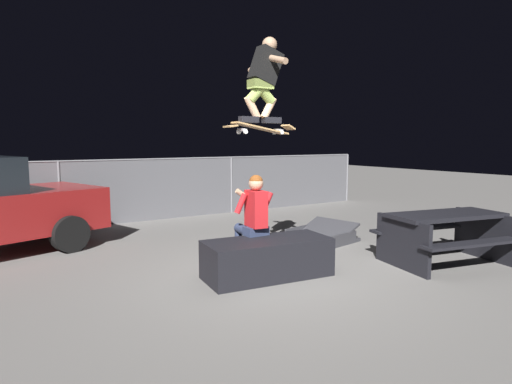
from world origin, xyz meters
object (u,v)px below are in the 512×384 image
Objects in this scene: kicker_ramp at (320,238)px; skateboard at (260,128)px; person_sitting_on_ledge at (253,217)px; ledge_box_main at (268,258)px; skater_airborne at (264,76)px; picnic_table_back at (445,230)px.

skateboard is at bearing -153.48° from kicker_ramp.
person_sitting_on_ledge is at bearing -158.15° from kicker_ramp.
skater_airborne is (0.09, 0.23, 2.40)m from ledge_box_main.
person_sitting_on_ledge is 1.91m from skater_airborne.
skateboard reaches higher than kicker_ramp.
picnic_table_back is at bearing -23.68° from skater_airborne.
picnic_table_back is (2.57, -0.86, 0.24)m from ledge_box_main.
skater_airborne is at bearing 67.97° from ledge_box_main.
kicker_ramp is 2.18m from picnic_table_back.
person_sitting_on_ledge reaches higher than kicker_ramp.
person_sitting_on_ledge is 2.86m from picnic_table_back.
person_sitting_on_ledge is 2.18m from kicker_ramp.
person_sitting_on_ledge is 1.05× the size of kicker_ramp.
person_sitting_on_ledge is 1.31× the size of skateboard.
ledge_box_main is 2.28m from kicker_ramp.
skater_airborne is (0.06, -0.00, 0.69)m from skateboard.
skater_airborne is 3.32m from kicker_ramp.
skateboard is at bearing 178.47° from skater_airborne.
ledge_box_main is 1.31× the size of kicker_ramp.
skateboard is 3.13m from picnic_table_back.
ledge_box_main is 0.86× the size of picnic_table_back.
kicker_ramp is at bearing 27.26° from skater_airborne.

